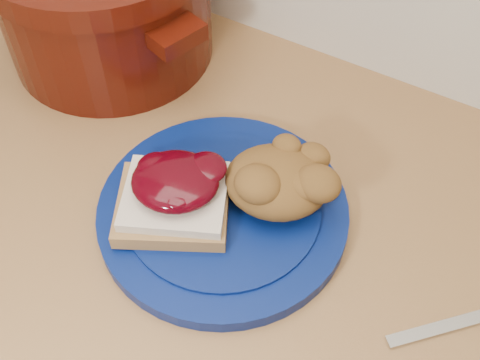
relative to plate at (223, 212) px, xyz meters
The scene contains 4 objects.
plate is the anchor object (origin of this frame).
sandwich 0.06m from the plate, 143.76° to the right, with size 0.15×0.14×0.06m.
stuffing_mound 0.07m from the plate, 39.95° to the left, with size 0.11×0.10×0.06m, color brown.
butter_knife 0.27m from the plate, ahead, with size 0.16×0.01×0.00m, color silver.
Camera 1 is at (0.19, 1.17, 1.45)m, focal length 45.00 mm.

